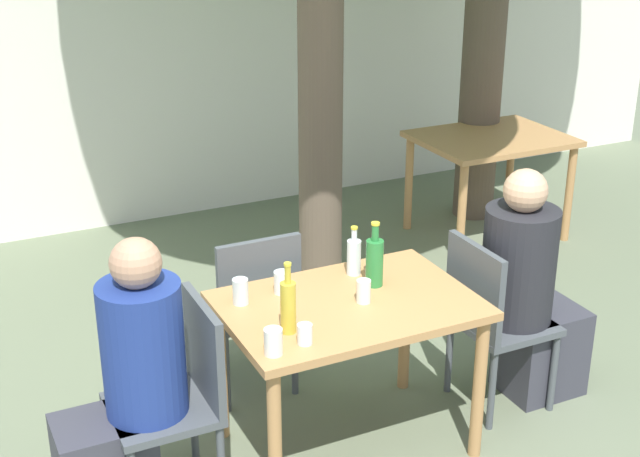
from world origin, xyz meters
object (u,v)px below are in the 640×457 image
at_px(dining_table_front, 348,323).
at_px(drinking_glass_2, 305,334).
at_px(dining_table_back, 491,150).
at_px(drinking_glass_4, 240,291).
at_px(oil_cruet_1, 288,305).
at_px(water_bottle_0, 354,256).
at_px(person_seated_0, 127,395).
at_px(patio_chair_1, 491,314).
at_px(drinking_glass_3, 282,282).
at_px(patio_chair_2, 252,303).
at_px(drinking_glass_0, 273,342).
at_px(patio_chair_0, 181,390).
at_px(drinking_glass_1, 364,291).
at_px(green_bottle_2, 375,261).
at_px(person_seated_1, 529,297).

relative_size(dining_table_front, drinking_glass_2, 13.00).
distance_m(dining_table_back, drinking_glass_4, 3.14).
bearing_deg(dining_table_back, oil_cruet_1, -140.94).
bearing_deg(water_bottle_0, oil_cruet_1, -142.86).
bearing_deg(person_seated_0, water_bottle_0, 102.05).
xyz_separation_m(dining_table_back, patio_chair_1, (-1.37, -1.92, -0.14)).
bearing_deg(drinking_glass_4, dining_table_front, -24.03).
bearing_deg(water_bottle_0, drinking_glass_3, -174.39).
bearing_deg(patio_chair_2, drinking_glass_3, 89.39).
bearing_deg(dining_table_back, drinking_glass_0, -140.44).
distance_m(dining_table_front, drinking_glass_0, 0.59).
bearing_deg(drinking_glass_3, water_bottle_0, 5.61).
height_order(patio_chair_0, drinking_glass_1, patio_chair_0).
xyz_separation_m(patio_chair_2, oil_cruet_1, (-0.13, -0.76, 0.37)).
bearing_deg(green_bottle_2, person_seated_0, -175.10).
bearing_deg(green_bottle_2, dining_table_front, -150.95).
bearing_deg(patio_chair_1, dining_table_back, -35.48).
distance_m(dining_table_front, water_bottle_0, 0.36).
height_order(dining_table_front, patio_chair_2, patio_chair_2).
bearing_deg(person_seated_0, dining_table_front, 90.00).
relative_size(person_seated_0, drinking_glass_4, 10.48).
bearing_deg(drinking_glass_3, patio_chair_2, 89.39).
relative_size(patio_chair_0, drinking_glass_2, 10.48).
distance_m(dining_table_front, person_seated_0, 1.04).
xyz_separation_m(person_seated_1, drinking_glass_0, (-1.52, -0.28, 0.25)).
xyz_separation_m(person_seated_1, water_bottle_0, (-0.88, 0.26, 0.29)).
distance_m(person_seated_1, oil_cruet_1, 1.44).
relative_size(dining_table_front, person_seated_1, 0.90).
bearing_deg(dining_table_back, drinking_glass_2, -139.08).
relative_size(dining_table_front, oil_cruet_1, 3.57).
distance_m(drinking_glass_2, drinking_glass_4, 0.47).
height_order(dining_table_front, drinking_glass_2, drinking_glass_2).
distance_m(dining_table_front, drinking_glass_3, 0.36).
height_order(drinking_glass_1, drinking_glass_2, drinking_glass_1).
bearing_deg(patio_chair_1, drinking_glass_2, 102.74).
bearing_deg(green_bottle_2, oil_cruet_1, -156.16).
height_order(water_bottle_0, oil_cruet_1, oil_cruet_1).
bearing_deg(person_seated_0, dining_table_back, 120.84).
bearing_deg(drinking_glass_0, person_seated_1, 10.43).
xyz_separation_m(patio_chair_1, drinking_glass_4, (-1.25, 0.20, 0.31)).
height_order(dining_table_front, drinking_glass_4, drinking_glass_4).
relative_size(dining_table_front, person_seated_0, 0.91).
relative_size(water_bottle_0, oil_cruet_1, 0.77).
distance_m(drinking_glass_3, drinking_glass_4, 0.21).
bearing_deg(patio_chair_2, drinking_glass_1, 113.80).
bearing_deg(water_bottle_0, drinking_glass_0, -140.41).
bearing_deg(drinking_glass_2, patio_chair_0, 151.10).
height_order(patio_chair_2, drinking_glass_4, patio_chair_2).
bearing_deg(dining_table_back, drinking_glass_1, -137.33).
bearing_deg(water_bottle_0, patio_chair_1, -21.61).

